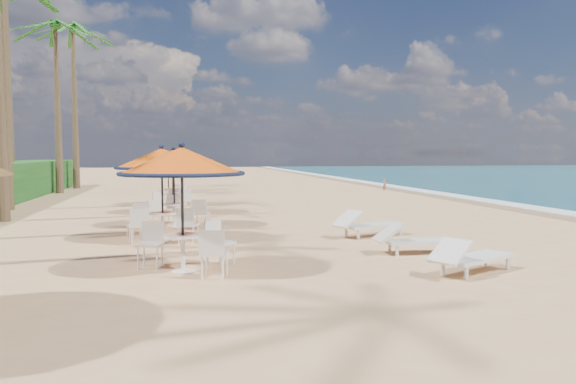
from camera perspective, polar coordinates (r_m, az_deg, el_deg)
The scene contains 14 objects.
ground at distance 12.29m, azimuth 13.66°, elevation -6.78°, with size 160.00×160.00×0.00m, color tan.
foam_strip at distance 25.53m, azimuth 23.14°, elevation -1.44°, with size 1.20×140.00×0.04m, color white.
wetsand_band at distance 25.03m, azimuth 21.44°, elevation -1.50°, with size 1.40×140.00×0.02m, color olive.
station_0 at distance 10.77m, azimuth -10.52°, elevation 1.52°, with size 2.39×2.39×2.49m.
station_1 at distance 14.81m, azimuth -12.82°, elevation 2.17°, with size 2.40×2.40×2.50m.
station_2 at distance 17.51m, azimuth -11.49°, elevation 2.40°, with size 2.37×2.41×2.48m.
station_3 at distance 21.52m, azimuth -11.66°, elevation 2.63°, with size 2.35×2.37×2.45m.
station_4 at distance 24.93m, azimuth -11.97°, elevation 2.84°, with size 2.28×2.28×2.37m.
lounger_near at distance 11.15m, azimuth 18.02°, elevation -6.24°, with size 2.04×1.45×0.71m.
lounger_mid at distance 13.02m, azimuth 12.64°, elevation -4.73°, with size 1.94×0.68×0.69m.
lounger_far at distance 15.40m, azimuth 8.07°, elevation -3.22°, with size 2.19×1.32×0.75m.
palm_6 at distance 34.83m, azimuth -22.54°, elevation 14.49°, with size 5.00×5.00×9.63m.
palm_7 at distance 39.18m, azimuth -21.02°, elevation 14.47°, with size 5.00×5.00×10.46m.
person at distance 34.18m, azimuth 9.76°, elevation 0.80°, with size 0.30×0.20×0.82m, color #8B5B47.
Camera 1 is at (-5.14, -10.93, 2.27)m, focal length 35.00 mm.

